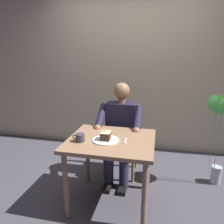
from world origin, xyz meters
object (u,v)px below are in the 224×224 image
at_px(seated_person, 120,131).
at_px(cake_slice, 106,136).
at_px(dining_table, 111,148).
at_px(coffee_cup, 80,137).
at_px(chair, 122,136).
at_px(dessert_spoon, 125,141).

height_order(seated_person, cake_slice, seated_person).
distance_m(dining_table, coffee_cup, 0.34).
distance_m(seated_person, coffee_cup, 0.69).
xyz_separation_m(chair, cake_slice, (0.04, 0.72, 0.27)).
distance_m(seated_person, cake_slice, 0.56).
bearing_deg(dessert_spoon, seated_person, -74.67).
distance_m(dining_table, cake_slice, 0.17).
bearing_deg(seated_person, cake_slice, 85.29).
bearing_deg(dessert_spoon, chair, -78.35).
bearing_deg(dining_table, coffee_cup, 24.16).
bearing_deg(seated_person, coffee_cup, 65.74).
height_order(coffee_cup, dessert_spoon, coffee_cup).
height_order(dining_table, coffee_cup, coffee_cup).
bearing_deg(chair, dessert_spoon, 101.65).
distance_m(dining_table, dessert_spoon, 0.19).
xyz_separation_m(dining_table, dessert_spoon, (-0.15, 0.04, 0.11)).
height_order(chair, coffee_cup, chair).
relative_size(chair, coffee_cup, 7.43).
bearing_deg(coffee_cup, chair, -109.33).
relative_size(seated_person, cake_slice, 11.82).
height_order(cake_slice, coffee_cup, cake_slice).
height_order(chair, cake_slice, chair).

